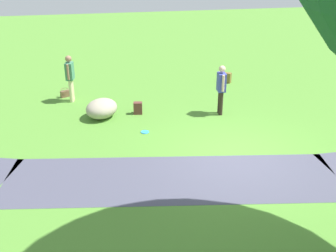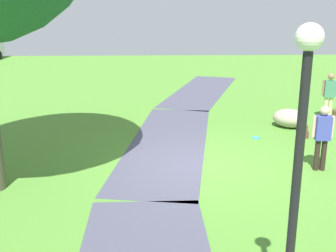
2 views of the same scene
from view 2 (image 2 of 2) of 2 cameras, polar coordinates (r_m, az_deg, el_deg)
ground_plane at (r=10.94m, az=4.70°, el=-5.32°), size 48.00×48.00×0.00m
footpath_segment_mid at (r=12.72m, az=0.06°, el=-2.14°), size 8.24×3.38×0.01m
footpath_segment_far at (r=20.35m, az=4.53°, el=4.78°), size 8.29×4.56×0.01m
lamp_post at (r=4.70m, az=17.01°, el=-5.17°), size 0.28×0.28×3.82m
lawn_boulder at (r=14.75m, az=16.00°, el=1.02°), size 1.41×1.46×0.61m
woman_with_handbag at (r=16.08m, az=20.83°, el=4.17°), size 0.31×0.51×1.65m
man_near_boulder at (r=10.98m, az=20.00°, el=-0.98°), size 0.26×0.52×1.63m
backpack_by_boulder at (r=13.74m, az=17.74°, el=-0.71°), size 0.31×0.29×0.40m
frisbee_on_grass at (r=13.35m, az=11.73°, el=-1.57°), size 0.24×0.24×0.02m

